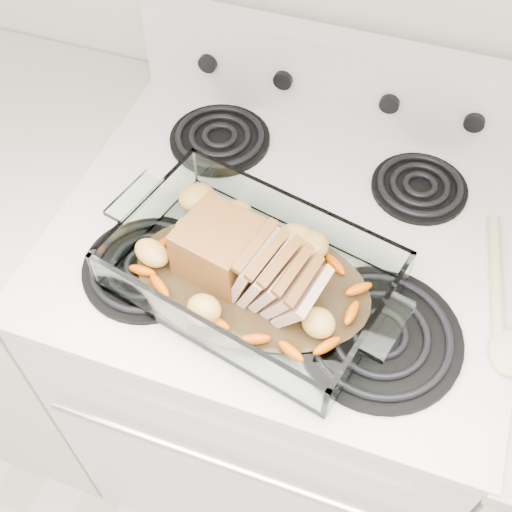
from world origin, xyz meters
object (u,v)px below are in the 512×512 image
(electric_range, at_px, (282,354))
(pork_roast, at_px, (238,261))
(counter_left, at_px, (28,279))
(baking_dish, at_px, (252,276))

(electric_range, height_order, pork_roast, electric_range)
(electric_range, height_order, counter_left, electric_range)
(pork_roast, bearing_deg, electric_range, 85.36)
(counter_left, distance_m, pork_roast, 0.83)
(electric_range, bearing_deg, baking_dish, -98.34)
(counter_left, xyz_separation_m, pork_roast, (0.62, -0.14, 0.53))
(baking_dish, xyz_separation_m, pork_roast, (-0.02, 0.00, 0.03))
(counter_left, bearing_deg, electric_range, 0.10)
(baking_dish, bearing_deg, counter_left, -178.74)
(baking_dish, height_order, pork_roast, pork_roast)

